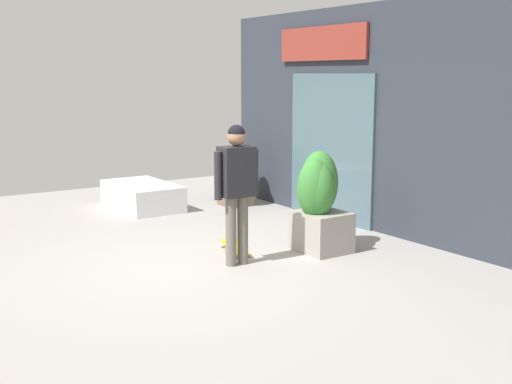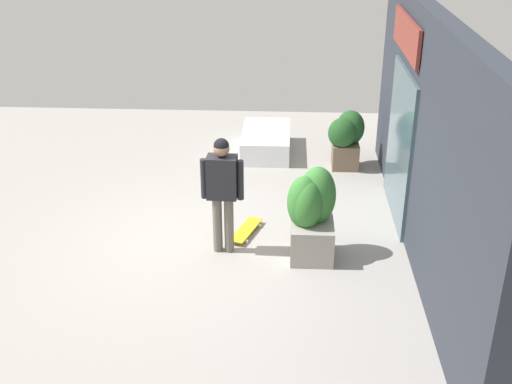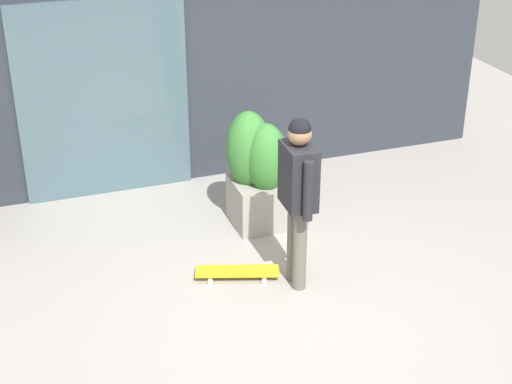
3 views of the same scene
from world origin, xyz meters
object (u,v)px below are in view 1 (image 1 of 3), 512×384
Objects in this scene: planter_box_left at (319,200)px; skateboarder at (237,180)px; skateboard at (235,247)px; planter_box_right at (235,172)px.

skateboarder is at bearing -93.01° from planter_box_left.
skateboarder is 1.30× the size of planter_box_left.
planter_box_right is at bearing -13.58° from skateboard.
skateboard is 3.11m from planter_box_right.
skateboard is (-0.50, 0.28, -0.96)m from skateboarder.
skateboard is at bearing -121.44° from planter_box_left.
skateboarder is 1.24m from planter_box_left.
skateboarder is at bearing 169.23° from skateboard.
skateboarder is at bearing -31.68° from planter_box_right.
planter_box_right is (-3.09, 1.91, -0.44)m from skateboarder.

